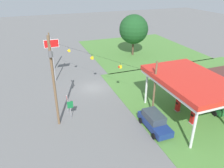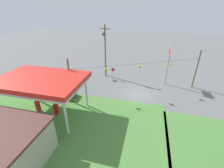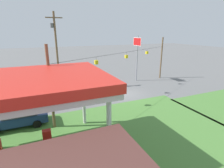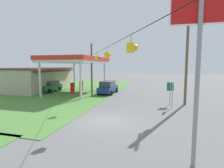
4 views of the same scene
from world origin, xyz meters
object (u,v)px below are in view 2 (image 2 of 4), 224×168
object	(u,v)px
utility_pole_main	(105,49)
car_at_pumps_rear	(21,132)
car_at_pumps_front	(61,91)
fuel_pump_near	(56,110)
gas_station_canopy	(41,81)
stop_sign_roadside	(113,71)
route_sign	(106,71)
fuel_pump_far	(38,107)
stop_sign_overhead	(169,58)

from	to	relation	value
utility_pole_main	car_at_pumps_rear	bearing A→B (deg)	78.21
car_at_pumps_front	utility_pole_main	distance (m)	12.09
fuel_pump_near	car_at_pumps_front	distance (m)	5.13
gas_station_canopy	stop_sign_roadside	distance (m)	14.93
gas_station_canopy	utility_pole_main	distance (m)	15.30
stop_sign_roadside	route_sign	xyz separation A→B (m)	(1.43, 0.12, -0.10)
fuel_pump_near	fuel_pump_far	xyz separation A→B (m)	(2.90, 0.00, 0.00)
stop_sign_roadside	utility_pole_main	distance (m)	4.74
fuel_pump_far	car_at_pumps_front	xyz separation A→B (m)	(-0.84, -4.69, 0.17)
fuel_pump_near	utility_pole_main	bearing A→B (deg)	-100.18
fuel_pump_far	stop_sign_overhead	xyz separation A→B (m)	(-17.83, -13.43, 4.47)
gas_station_canopy	stop_sign_overhead	xyz separation A→B (m)	(-16.38, -13.43, 0.36)
fuel_pump_near	car_at_pumps_rear	bearing A→B (deg)	73.28
gas_station_canopy	car_at_pumps_rear	bearing A→B (deg)	90.49
gas_station_canopy	car_at_pumps_rear	xyz separation A→B (m)	(-0.04, 4.69, -4.03)
fuel_pump_far	route_sign	distance (m)	14.53
gas_station_canopy	car_at_pumps_front	distance (m)	6.16
route_sign	utility_pole_main	world-z (taller)	utility_pole_main
fuel_pump_far	utility_pole_main	distance (m)	16.51
fuel_pump_far	car_at_pumps_front	size ratio (longest dim) A/B	0.34
stop_sign_roadside	stop_sign_overhead	bearing A→B (deg)	0.92
gas_station_canopy	fuel_pump_far	xyz separation A→B (m)	(1.45, -0.00, -4.11)
fuel_pump_far	car_at_pumps_rear	xyz separation A→B (m)	(-1.49, 4.69, 0.08)
utility_pole_main	route_sign	bearing A→B (deg)	110.73
stop_sign_overhead	route_sign	size ratio (longest dim) A/B	3.05
stop_sign_roadside	stop_sign_overhead	xyz separation A→B (m)	(-10.26, -0.17, 3.46)
stop_sign_overhead	car_at_pumps_front	bearing A→B (deg)	27.21
route_sign	utility_pole_main	distance (m)	4.47
stop_sign_roadside	car_at_pumps_rear	bearing A→B (deg)	-108.70
stop_sign_roadside	route_sign	bearing A→B (deg)	-175.17
stop_sign_overhead	utility_pole_main	world-z (taller)	utility_pole_main
car_at_pumps_rear	route_sign	bearing A→B (deg)	78.65
gas_station_canopy	car_at_pumps_rear	distance (m)	6.18
car_at_pumps_front	route_sign	bearing A→B (deg)	-121.57
fuel_pump_far	car_at_pumps_rear	distance (m)	4.92
stop_sign_roadside	stop_sign_overhead	distance (m)	10.83
car_at_pumps_front	gas_station_canopy	bearing A→B (deg)	97.86
fuel_pump_far	utility_pole_main	size ratio (longest dim) A/B	0.16
gas_station_canopy	stop_sign_roadside	xyz separation A→B (m)	(-6.12, -13.26, -3.10)
gas_station_canopy	car_at_pumps_front	bearing A→B (deg)	-82.64
fuel_pump_far	car_at_pumps_front	distance (m)	4.77
stop_sign_roadside	route_sign	distance (m)	1.44
car_at_pumps_front	route_sign	xyz separation A→B (m)	(-5.29, -8.45, 0.74)
fuel_pump_near	stop_sign_roadside	world-z (taller)	stop_sign_roadside
gas_station_canopy	utility_pole_main	size ratio (longest dim) A/B	1.04
car_at_pumps_rear	stop_sign_roadside	distance (m)	18.98
route_sign	fuel_pump_far	bearing A→B (deg)	64.97
fuel_pump_near	car_at_pumps_rear	world-z (taller)	car_at_pumps_rear
fuel_pump_near	stop_sign_overhead	distance (m)	20.57
car_at_pumps_rear	utility_pole_main	distance (m)	20.43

